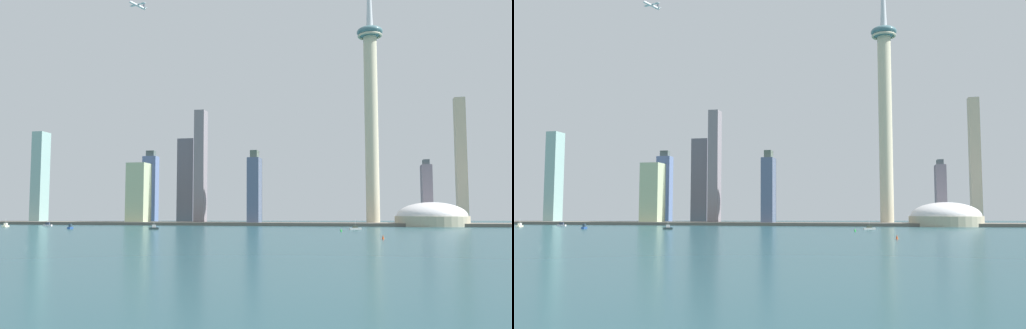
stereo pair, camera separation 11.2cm
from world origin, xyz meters
The scene contains 20 objects.
ground_plane centered at (0.00, 0.00, 0.00)m, with size 6000.00×6000.00×0.00m, color #20464E.
waterfront_pier centered at (0.00, 425.44, 1.88)m, with size 742.50×63.42×3.77m, color #605A51.
observation_tower centered at (179.74, 446.54, 165.62)m, with size 33.40×33.40×376.28m.
stadium_dome centered at (247.72, 422.08, 10.32)m, with size 86.01×86.01×33.08m.
skyscraper_0 centered at (32.20, 419.20, 44.73)m, with size 15.10×24.53×95.40m.
skyscraper_1 centered at (-82.53, 490.49, 61.28)m, with size 24.33×21.20×122.57m.
skyscraper_2 centered at (-285.51, 437.83, 65.60)m, with size 16.00×22.62×131.20m.
skyscraper_3 centered at (249.98, 490.62, 40.81)m, with size 13.09×27.92×85.98m.
skyscraper_4 centered at (-127.47, 422.66, 41.11)m, with size 25.78×26.84×82.23m.
skyscraper_5 centered at (-156.66, 531.62, 53.16)m, with size 21.84×15.87×111.86m.
skyscraper_6 centered at (-48.16, 445.24, 77.47)m, with size 13.79×18.42×154.94m.
skyscraper_7 centered at (300.65, 529.25, 87.72)m, with size 14.36×14.89×175.44m.
boat_0 centered at (-32.75, 248.26, 1.74)m, with size 9.11×6.37×8.41m.
boat_1 centered at (160.66, 284.50, 1.52)m, with size 12.03×7.28×10.61m.
boat_2 centered at (-226.18, 287.37, 1.73)m, with size 5.76×11.09×9.43m.
boat_3 centered at (-121.97, 246.60, 1.84)m, with size 4.41×9.31×5.13m.
boat_4 centered at (-204.03, 333.92, 1.60)m, with size 11.01×3.16×9.56m.
channel_buoy_0 centered at (181.79, 106.95, 1.45)m, with size 1.60×1.60×2.91m, color #E54C19.
channel_buoy_1 centered at (149.44, 233.32, 1.39)m, with size 1.90×1.90×2.79m, color green.
airplane centered at (-96.26, 339.20, 267.04)m, with size 23.20×26.01×7.87m.
Camera 2 is at (172.02, -247.48, 17.97)m, focal length 37.55 mm.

